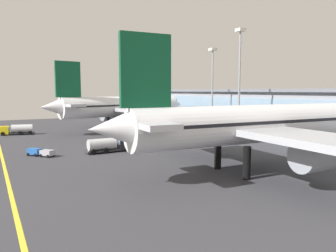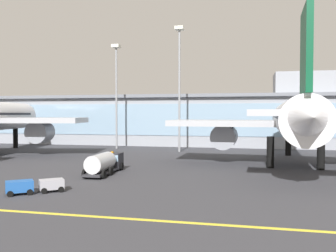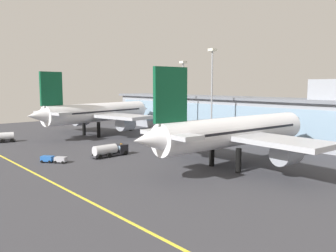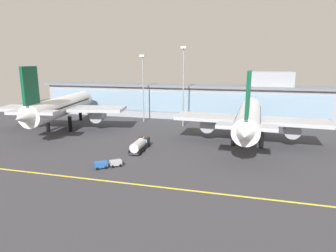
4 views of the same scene
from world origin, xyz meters
name	(u,v)px [view 1 (image 1 of 4)]	position (x,y,z in m)	size (l,w,h in m)	color
ground_plane	(121,151)	(0.00, 0.00, 0.00)	(180.00, 180.00, 0.00)	#38383D
taxiway_centreline_stripe	(3,162)	(0.00, -22.00, 0.01)	(144.00, 0.50, 0.01)	yellow
terminal_building	(280,111)	(1.72, 44.35, 6.98)	(114.23, 14.00, 18.12)	#9399A3
airliner_near_left	(122,107)	(-32.07, 12.69, 7.50)	(41.40, 49.67, 20.46)	black
airliner_near_right	(247,125)	(26.16, 10.63, 7.23)	(39.41, 48.27, 19.74)	black
fuel_tanker_truck	(16,129)	(-37.90, -17.09, 1.51)	(4.53, 9.35, 2.90)	black
baggage_tug_near	(40,152)	(-2.02, -15.49, 0.79)	(5.33, 4.71, 1.40)	black
service_truck_far	(110,145)	(0.29, -2.48, 1.51)	(3.12, 9.11, 2.90)	black
apron_light_mast_west	(212,79)	(-10.82, 31.35, 15.72)	(1.80, 1.80, 24.10)	gray
apron_light_mast_centre	(240,71)	(4.83, 27.46, 17.06)	(1.80, 1.80, 26.54)	gray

